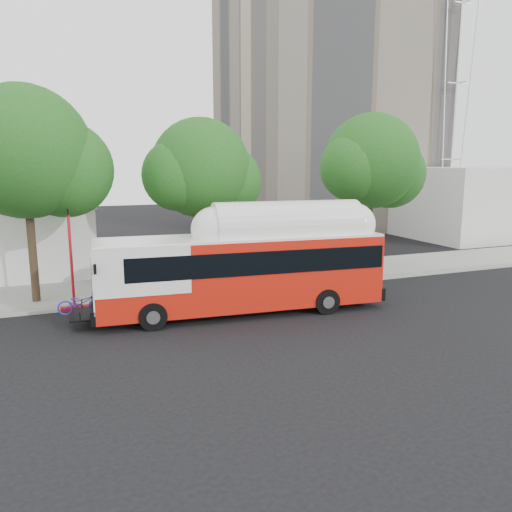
{
  "coord_description": "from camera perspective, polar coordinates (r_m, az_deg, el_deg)",
  "views": [
    {
      "loc": [
        -7.69,
        -18.72,
        6.36
      ],
      "look_at": [
        0.82,
        3.0,
        2.01
      ],
      "focal_mm": 35.0,
      "sensor_mm": 36.0,
      "label": 1
    }
  ],
  "objects": [
    {
      "name": "ground",
      "position": [
        21.21,
        0.89,
        -6.88
      ],
      "size": [
        120.0,
        120.0,
        0.0
      ],
      "primitive_type": "plane",
      "color": "black",
      "rests_on": "ground"
    },
    {
      "name": "sidewalk",
      "position": [
        27.1,
        -4.33,
        -2.87
      ],
      "size": [
        60.0,
        5.0,
        0.15
      ],
      "primitive_type": "cube",
      "color": "gray",
      "rests_on": "ground"
    },
    {
      "name": "curb_strip",
      "position": [
        24.7,
        -2.55,
        -4.18
      ],
      "size": [
        60.0,
        0.3,
        0.15
      ],
      "primitive_type": "cube",
      "color": "gray",
      "rests_on": "ground"
    },
    {
      "name": "red_curb_segment",
      "position": [
        23.94,
        -9.38,
        -4.79
      ],
      "size": [
        10.0,
        0.32,
        0.16
      ],
      "primitive_type": "cube",
      "color": "maroon",
      "rests_on": "ground"
    },
    {
      "name": "street_tree_left",
      "position": [
        24.29,
        -23.79,
        10.27
      ],
      "size": [
        6.67,
        5.8,
        9.74
      ],
      "color": "#2D2116",
      "rests_on": "ground"
    },
    {
      "name": "street_tree_mid",
      "position": [
        25.78,
        -5.5,
        9.51
      ],
      "size": [
        5.75,
        5.0,
        8.62
      ],
      "color": "#2D2116",
      "rests_on": "ground"
    },
    {
      "name": "street_tree_right",
      "position": [
        29.96,
        13.69,
        10.07
      ],
      "size": [
        6.21,
        5.4,
        9.18
      ],
      "color": "#2D2116",
      "rests_on": "ground"
    },
    {
      "name": "apartment_tower",
      "position": [
        54.49,
        7.84,
        22.4
      ],
      "size": [
        18.0,
        18.0,
        37.0
      ],
      "color": "tan",
      "rests_on": "ground"
    },
    {
      "name": "horizon_block",
      "position": [
        51.35,
        26.03,
        5.75
      ],
      "size": [
        20.0,
        12.0,
        6.0
      ],
      "primitive_type": "cube",
      "color": "silver",
      "rests_on": "ground"
    },
    {
      "name": "comms_tower",
      "position": [
        51.66,
        22.59,
        25.12
      ],
      "size": [
        2.8,
        2.8,
        40.0
      ],
      "primitive_type": null,
      "color": "silver",
      "rests_on": "ground"
    },
    {
      "name": "transit_bus",
      "position": [
        21.26,
        -1.34,
        -1.84
      ],
      "size": [
        13.12,
        3.58,
        3.83
      ],
      "rotation": [
        0.0,
        0.0,
        -0.08
      ],
      "color": "red",
      "rests_on": "ground"
    },
    {
      "name": "signal_pole",
      "position": [
        23.25,
        -20.38,
        -0.23
      ],
      "size": [
        0.13,
        0.42,
        4.43
      ],
      "color": "red",
      "rests_on": "ground"
    }
  ]
}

